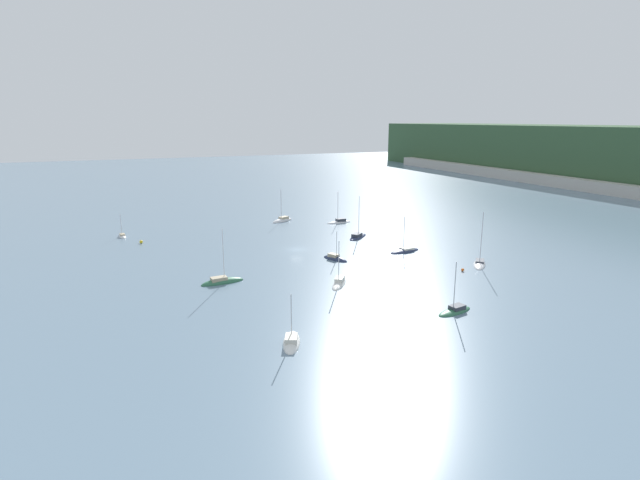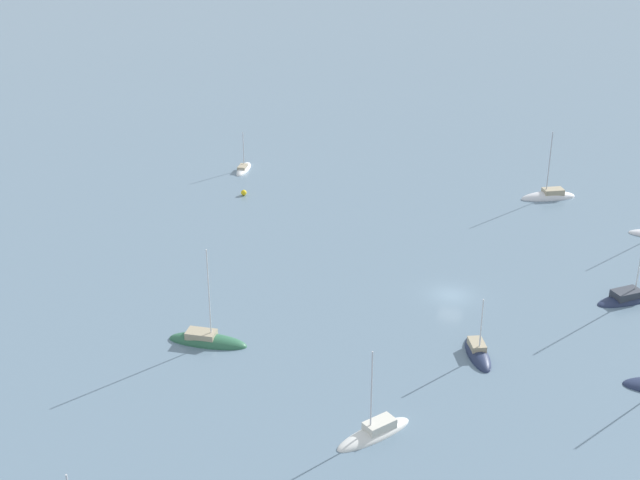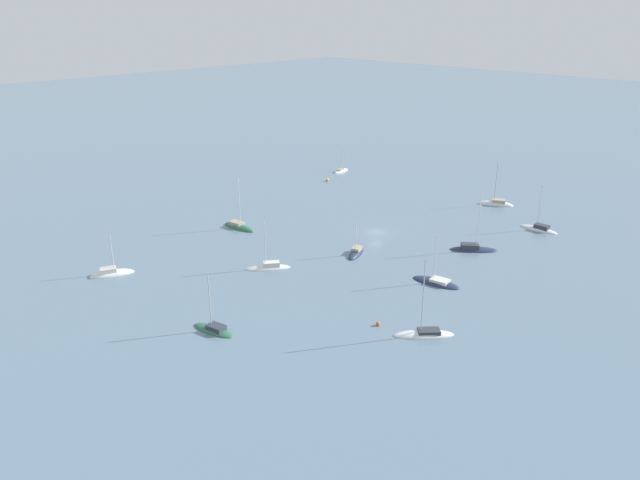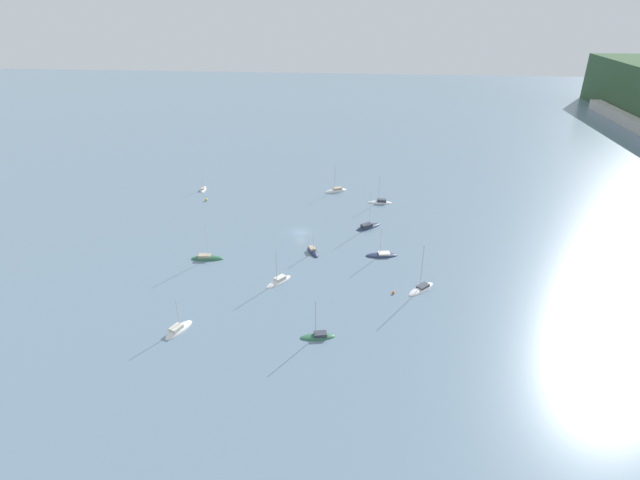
# 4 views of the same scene
# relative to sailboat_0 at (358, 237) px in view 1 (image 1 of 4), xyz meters

# --- Properties ---
(ground_plane) EXTENTS (600.00, 600.00, 0.00)m
(ground_plane) POSITION_rel_sailboat_0_xyz_m (5.15, -18.63, -0.15)
(ground_plane) COLOR slate
(sailboat_0) EXTENTS (7.59, 8.32, 11.25)m
(sailboat_0) POSITION_rel_sailboat_0_xyz_m (0.00, 0.00, 0.00)
(sailboat_0) COLOR #232D4C
(sailboat_0) RESTS_ON ground_plane
(sailboat_1) EXTENTS (3.16, 8.29, 11.14)m
(sailboat_1) POSITION_rel_sailboat_0_xyz_m (22.58, -39.87, -0.05)
(sailboat_1) COLOR #2D6647
(sailboat_1) RESTS_ON ground_plane
(sailboat_2) EXTENTS (2.62, 7.70, 9.79)m
(sailboat_2) POSITION_rel_sailboat_0_xyz_m (-18.69, 3.50, -0.00)
(sailboat_2) COLOR silver
(sailboat_2) RESTS_ON ground_plane
(sailboat_3) EXTENTS (4.15, 8.45, 8.91)m
(sailboat_3) POSITION_rel_sailboat_0_xyz_m (16.68, 3.56, -0.08)
(sailboat_3) COLOR #232D4C
(sailboat_3) RESTS_ON ground_plane
(sailboat_4) EXTENTS (7.45, 4.92, 7.74)m
(sailboat_4) POSITION_rel_sailboat_0_xyz_m (51.81, -36.72, -0.04)
(sailboat_4) COLOR white
(sailboat_4) RESTS_ON ground_plane
(sailboat_5) EXTENTS (7.73, 7.38, 11.88)m
(sailboat_5) POSITION_rel_sailboat_0_xyz_m (31.87, 12.14, -0.05)
(sailboat_5) COLOR silver
(sailboat_5) RESTS_ON ground_plane
(sailboat_6) EXTENTS (3.66, 7.21, 8.84)m
(sailboat_6) POSITION_rel_sailboat_0_xyz_m (51.25, -9.16, -0.03)
(sailboat_6) COLOR #2D6647
(sailboat_6) RESTS_ON ground_plane
(sailboat_7) EXTENTS (5.71, 8.00, 10.56)m
(sailboat_7) POSITION_rel_sailboat_0_xyz_m (-27.33, -11.07, -0.04)
(sailboat_7) COLOR silver
(sailboat_7) RESTS_ON ground_plane
(sailboat_8) EXTENTS (6.73, 4.45, 7.09)m
(sailboat_8) POSITION_rel_sailboat_0_xyz_m (16.47, -13.95, -0.05)
(sailboat_8) COLOR #232D4C
(sailboat_8) RESTS_ON ground_plane
(sailboat_9) EXTENTS (7.34, 6.15, 8.95)m
(sailboat_9) POSITION_rel_sailboat_0_xyz_m (31.79, -20.20, -0.01)
(sailboat_9) COLOR white
(sailboat_9) RESTS_ON ground_plane
(sailboat_10) EXTENTS (5.85, 2.30, 6.51)m
(sailboat_10) POSITION_rel_sailboat_0_xyz_m (-24.54, -55.63, -0.08)
(sailboat_10) COLOR white
(sailboat_10) RESTS_ON ground_plane
(mooring_buoy_0) EXTENTS (0.79, 0.79, 0.79)m
(mooring_buoy_0) POSITION_rel_sailboat_0_xyz_m (-15.05, -51.62, 0.24)
(mooring_buoy_0) COLOR yellow
(mooring_buoy_0) RESTS_ON ground_plane
(mooring_buoy_1) EXTENTS (0.61, 0.61, 0.61)m
(mooring_buoy_1) POSITION_rel_sailboat_0_xyz_m (34.18, 5.93, 0.15)
(mooring_buoy_1) COLOR orange
(mooring_buoy_1) RESTS_ON ground_plane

